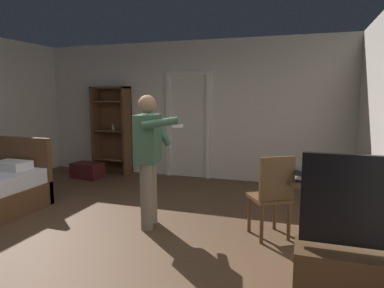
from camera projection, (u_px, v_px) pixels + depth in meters
ground_plane at (93, 240)px, 3.90m from camera, size 7.23×7.23×0.00m
wall_back at (187, 110)px, 6.86m from camera, size 6.54×0.12×2.72m
doorway_frame at (188, 117)px, 6.78m from camera, size 0.93×0.08×2.13m
bookshelf at (112, 127)px, 7.19m from camera, size 0.81×0.32×1.84m
tv_flatscreen at (381, 273)px, 2.52m from camera, size 1.25×0.40×1.24m
side_table at (313, 201)px, 3.84m from camera, size 0.61×0.61×0.70m
laptop at (311, 177)px, 3.77m from camera, size 0.37×0.38×0.15m
bottle_on_table at (329, 174)px, 3.67m from camera, size 0.06×0.06×0.28m
wooden_chair at (272, 193)px, 3.88m from camera, size 0.58×0.58×0.99m
person_blue_shirt at (149, 152)px, 4.20m from camera, size 0.69×0.60×1.66m
suitcase_dark at (87, 170)px, 6.84m from camera, size 0.63×0.44×0.31m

